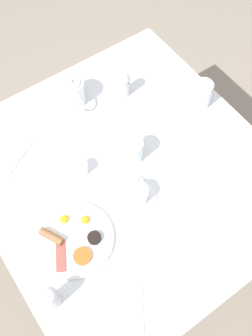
{
  "coord_description": "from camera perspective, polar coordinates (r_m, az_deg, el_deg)",
  "views": [
    {
      "loc": [
        0.41,
        0.58,
        2.0
      ],
      "look_at": [
        0.0,
        0.0,
        0.74
      ],
      "focal_mm": 42.0,
      "sensor_mm": 36.0,
      "label": 1
    }
  ],
  "objects": [
    {
      "name": "teapot_far",
      "position": [
        1.39,
        17.6,
        -6.0
      ],
      "size": [
        0.19,
        0.1,
        0.13
      ],
      "rotation": [
        0.0,
        0.0,
        6.23
      ],
      "color": "white",
      "rests_on": "table"
    },
    {
      "name": "creamer_jug",
      "position": [
        1.44,
        -6.63,
        -0.05
      ],
      "size": [
        0.08,
        0.05,
        0.05
      ],
      "color": "white",
      "rests_on": "table"
    },
    {
      "name": "table",
      "position": [
        1.51,
        0.0,
        -1.53
      ],
      "size": [
        1.05,
        1.12,
        0.72
      ],
      "color": "silver",
      "rests_on": "ground_plane"
    },
    {
      "name": "knife_by_plate",
      "position": [
        1.35,
        6.7,
        -11.55
      ],
      "size": [
        0.11,
        0.19,
        0.0
      ],
      "rotation": [
        0.0,
        0.0,
        3.63
      ],
      "color": "silver",
      "rests_on": "table"
    },
    {
      "name": "water_glass_short",
      "position": [
        1.44,
        1.0,
        2.59
      ],
      "size": [
        0.07,
        0.07,
        0.1
      ],
      "color": "white",
      "rests_on": "table"
    },
    {
      "name": "teacup_with_saucer_left",
      "position": [
        1.38,
        1.6,
        -3.95
      ],
      "size": [
        0.14,
        0.14,
        0.07
      ],
      "color": "white",
      "rests_on": "table"
    },
    {
      "name": "fork_by_plate",
      "position": [
        1.29,
        2.19,
        -20.12
      ],
      "size": [
        0.11,
        0.15,
        0.0
      ],
      "rotation": [
        0.0,
        0.0,
        5.7
      ],
      "color": "silver",
      "rests_on": "table"
    },
    {
      "name": "water_glass_tall",
      "position": [
        1.61,
        10.93,
        10.42
      ],
      "size": [
        0.07,
        0.07,
        0.12
      ],
      "color": "white",
      "rests_on": "table"
    },
    {
      "name": "napkin_folded",
      "position": [
        1.56,
        -16.92,
        2.06
      ],
      "size": [
        0.21,
        0.19,
        0.01
      ],
      "rotation": [
        0.0,
        0.0,
        0.52
      ],
      "color": "white",
      "rests_on": "table"
    },
    {
      "name": "breakfast_plate",
      "position": [
        1.35,
        -7.69,
        -10.03
      ],
      "size": [
        0.27,
        0.27,
        0.04
      ],
      "color": "white",
      "rests_on": "table"
    },
    {
      "name": "salt_grinder",
      "position": [
        1.62,
        -0.25,
        12.08
      ],
      "size": [
        0.05,
        0.05,
        0.11
      ],
      "color": "#BCBCC1",
      "rests_on": "table"
    },
    {
      "name": "teapot_near",
      "position": [
        1.62,
        -7.81,
        10.85
      ],
      "size": [
        0.1,
        0.19,
        0.13
      ],
      "rotation": [
        0.0,
        0.0,
        4.65
      ],
      "color": "white",
      "rests_on": "table"
    },
    {
      "name": "pepper_grinder",
      "position": [
        1.26,
        -10.7,
        -17.93
      ],
      "size": [
        0.05,
        0.05,
        0.11
      ],
      "color": "#BCBCC1",
      "rests_on": "table"
    },
    {
      "name": "ground_plane",
      "position": [
        2.12,
        0.0,
        -9.88
      ],
      "size": [
        8.0,
        8.0,
        0.0
      ],
      "primitive_type": "plane",
      "color": "gray"
    },
    {
      "name": "spoon_for_tea",
      "position": [
        1.54,
        17.06,
        0.73
      ],
      "size": [
        0.03,
        0.15,
        0.0
      ],
      "rotation": [
        0.0,
        0.0,
        6.15
      ],
      "color": "silver",
      "rests_on": "table"
    }
  ]
}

